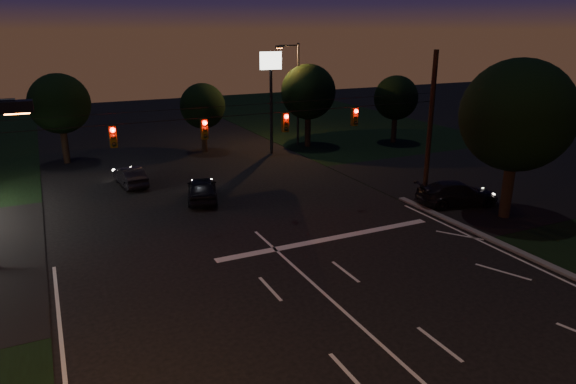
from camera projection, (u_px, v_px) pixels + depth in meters
cross_street_right at (503, 177)px, 36.82m from camera, size 20.00×16.00×0.02m
stop_bar at (329, 239)px, 25.95m from camera, size 12.00×0.50×0.01m
utility_pole_right at (424, 196)px, 32.66m from camera, size 0.30×0.30×9.00m
signal_span at (246, 125)px, 26.02m from camera, size 24.00×0.40×1.56m
pole_sign_right at (271, 79)px, 42.02m from camera, size 1.80×0.30×8.40m
street_light_right_far at (295, 87)px, 45.37m from camera, size 2.20×0.35×9.00m
tree_right_near at (515, 116)px, 27.42m from camera, size 6.00×6.00×8.76m
tree_far_b at (60, 104)px, 39.48m from camera, size 4.60×4.60×6.98m
tree_far_c at (203, 106)px, 43.34m from camera, size 3.80×3.80×5.86m
tree_far_d at (308, 92)px, 45.07m from camera, size 4.80×4.80×7.30m
tree_far_e at (395, 98)px, 46.85m from camera, size 4.00×4.00×6.18m
car_oncoming_a at (202, 189)px, 31.58m from camera, size 2.90×4.72×1.50m
car_oncoming_b at (130, 176)px, 34.61m from camera, size 1.82×4.10×1.31m
car_cross at (457, 193)px, 30.76m from camera, size 5.33×3.25×1.44m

